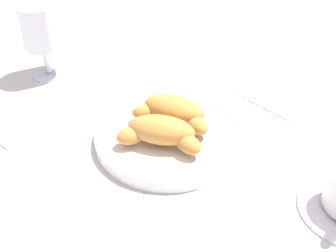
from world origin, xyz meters
The scene contains 7 objects.
ground_plane centered at (0.00, 0.00, 0.00)m, with size 2.20×2.20×0.00m, color silver.
pastry_plate centered at (0.01, 0.01, 0.01)m, with size 0.23×0.23×0.02m.
croissant_large centered at (0.01, -0.02, 0.04)m, with size 0.14×0.06×0.04m.
croissant_small centered at (0.01, 0.04, 0.04)m, with size 0.14×0.08×0.04m.
juice_glass_left centered at (0.30, -0.09, 0.09)m, with size 0.08×0.08×0.14m.
sugar_packet centered at (0.25, 0.10, 0.00)m, with size 0.05×0.03×0.01m, color white.
folded_napkin centered at (-0.13, -0.19, 0.00)m, with size 0.11×0.11×0.01m, color silver.
Camera 1 is at (-0.20, 0.50, 0.44)m, focal length 47.03 mm.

